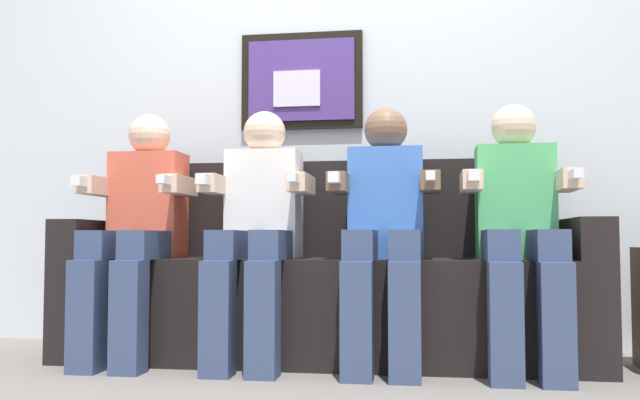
{
  "coord_description": "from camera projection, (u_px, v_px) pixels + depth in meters",
  "views": [
    {
      "loc": [
        0.44,
        -2.76,
        0.53
      ],
      "look_at": [
        0.0,
        0.15,
        0.7
      ],
      "focal_mm": 39.01,
      "sensor_mm": 36.0,
      "label": 1
    }
  ],
  "objects": [
    {
      "name": "person_right_center",
      "position": [
        385.0,
        222.0,
        2.91
      ],
      "size": [
        0.46,
        0.56,
        1.11
      ],
      "color": "#3F72CC",
      "rests_on": "ground_plane"
    },
    {
      "name": "ground_plane",
      "position": [
        314.0,
        374.0,
        2.76
      ],
      "size": [
        6.15,
        6.15,
        0.0
      ],
      "primitive_type": "plane",
      "color": "#66605B"
    },
    {
      "name": "person_leftmost",
      "position": [
        137.0,
        223.0,
        3.07
      ],
      "size": [
        0.46,
        0.56,
        1.11
      ],
      "color": "#D8593F",
      "rests_on": "ground_plane"
    },
    {
      "name": "couch",
      "position": [
        326.0,
        289.0,
        3.1
      ],
      "size": [
        2.33,
        0.58,
        0.9
      ],
      "color": "black",
      "rests_on": "ground_plane"
    },
    {
      "name": "person_left_center",
      "position": [
        258.0,
        222.0,
        2.99
      ],
      "size": [
        0.46,
        0.56,
        1.11
      ],
      "color": "white",
      "rests_on": "ground_plane"
    },
    {
      "name": "person_rightmost",
      "position": [
        519.0,
        221.0,
        2.83
      ],
      "size": [
        0.46,
        0.56,
        1.11
      ],
      "color": "#4CB266",
      "rests_on": "ground_plane"
    },
    {
      "name": "back_wall_assembly",
      "position": [
        337.0,
        91.0,
        3.59
      ],
      "size": [
        4.73,
        0.1,
        2.6
      ],
      "color": "silver",
      "rests_on": "ground_plane"
    }
  ]
}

